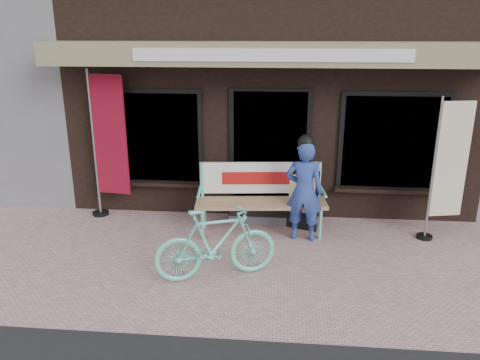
# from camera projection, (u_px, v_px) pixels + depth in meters

# --- Properties ---
(ground) EXTENTS (70.00, 70.00, 0.00)m
(ground) POSITION_uv_depth(u_px,v_px,m) (263.00, 271.00, 6.29)
(ground) COLOR #C69799
(ground) RESTS_ON ground
(storefront) EXTENTS (7.00, 6.77, 6.00)m
(storefront) POSITION_uv_depth(u_px,v_px,m) (276.00, 35.00, 10.08)
(storefront) COLOR black
(storefront) RESTS_ON ground
(bench) EXTENTS (2.08, 0.72, 1.10)m
(bench) POSITION_uv_depth(u_px,v_px,m) (261.00, 193.00, 7.37)
(bench) COLOR #6FDAC0
(bench) RESTS_ON ground
(person) EXTENTS (0.62, 0.45, 1.65)m
(person) POSITION_uv_depth(u_px,v_px,m) (304.00, 189.00, 7.02)
(person) COLOR #2B4294
(person) RESTS_ON ground
(bicycle) EXTENTS (1.66, 0.97, 0.96)m
(bicycle) POSITION_uv_depth(u_px,v_px,m) (216.00, 243.00, 5.99)
(bicycle) COLOR #6FDAC0
(bicycle) RESTS_ON ground
(nobori_red) EXTENTS (0.74, 0.31, 2.51)m
(nobori_red) POSITION_uv_depth(u_px,v_px,m) (108.00, 144.00, 7.76)
(nobori_red) COLOR gray
(nobori_red) RESTS_ON ground
(nobori_cream) EXTENTS (0.65, 0.28, 2.20)m
(nobori_cream) POSITION_uv_depth(u_px,v_px,m) (448.00, 168.00, 6.95)
(nobori_cream) COLOR gray
(nobori_cream) RESTS_ON ground
(menu_stand) EXTENTS (0.50, 0.27, 1.00)m
(menu_stand) POSITION_uv_depth(u_px,v_px,m) (303.00, 199.00, 7.47)
(menu_stand) COLOR black
(menu_stand) RESTS_ON ground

